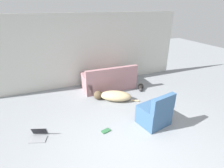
{
  "coord_description": "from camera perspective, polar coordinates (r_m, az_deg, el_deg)",
  "views": [
    {
      "loc": [
        -1.33,
        -2.15,
        2.66
      ],
      "look_at": [
        0.26,
        1.73,
        0.74
      ],
      "focal_mm": 28.0,
      "sensor_mm": 36.0,
      "label": 1
    }
  ],
  "objects": [
    {
      "name": "ground_plane",
      "position": [
        3.67,
        7.01,
        -22.13
      ],
      "size": [
        20.0,
        20.0,
        0.0
      ],
      "primitive_type": "plane",
      "color": "gray"
    },
    {
      "name": "wall_back",
      "position": [
        6.13,
        -9.3,
        10.61
      ],
      "size": [
        7.22,
        0.06,
        2.44
      ],
      "color": "beige",
      "rests_on": "ground_plane"
    },
    {
      "name": "couch",
      "position": [
        6.01,
        -1.04,
        1.06
      ],
      "size": [
        1.77,
        0.88,
        0.84
      ],
      "rotation": [
        0.0,
        0.0,
        3.12
      ],
      "color": "#A3757A",
      "rests_on": "ground_plane"
    },
    {
      "name": "dog",
      "position": [
        5.29,
        0.43,
        -3.88
      ],
      "size": [
        1.27,
        0.88,
        0.29
      ],
      "rotation": [
        0.0,
        0.0,
        2.62
      ],
      "color": "tan",
      "rests_on": "ground_plane"
    },
    {
      "name": "cat",
      "position": [
        6.09,
        9.41,
        -0.95
      ],
      "size": [
        0.38,
        0.53,
        0.15
      ],
      "rotation": [
        0.0,
        0.0,
        4.16
      ],
      "color": "black",
      "rests_on": "ground_plane"
    },
    {
      "name": "laptop_open",
      "position": [
        4.28,
        -22.74,
        -14.93
      ],
      "size": [
        0.42,
        0.4,
        0.22
      ],
      "rotation": [
        0.0,
        0.0,
        -0.34
      ],
      "color": "gray",
      "rests_on": "ground_plane"
    },
    {
      "name": "book_green",
      "position": [
        4.16,
        -2.0,
        -15.05
      ],
      "size": [
        0.22,
        0.16,
        0.02
      ],
      "rotation": [
        0.0,
        0.0,
        0.24
      ],
      "color": "#2D663D",
      "rests_on": "ground_plane"
    },
    {
      "name": "side_chair",
      "position": [
        4.33,
        13.83,
        -9.32
      ],
      "size": [
        0.76,
        0.71,
        0.85
      ],
      "rotation": [
        0.0,
        0.0,
        3.33
      ],
      "color": "#385B84",
      "rests_on": "ground_plane"
    }
  ]
}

